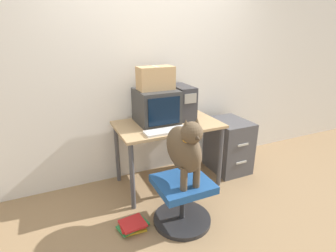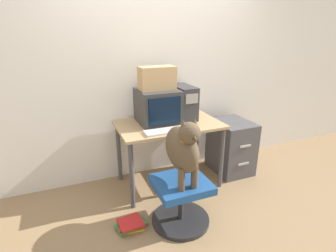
{
  "view_description": "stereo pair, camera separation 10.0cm",
  "coord_description": "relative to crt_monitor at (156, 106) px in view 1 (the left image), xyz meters",
  "views": [
    {
      "loc": [
        -1.16,
        -2.19,
        1.74
      ],
      "look_at": [
        -0.13,
        0.06,
        0.85
      ],
      "focal_mm": 28.0,
      "sensor_mm": 36.0,
      "label": 1
    },
    {
      "loc": [
        -1.07,
        -2.23,
        1.74
      ],
      "look_at": [
        -0.13,
        0.06,
        0.85
      ],
      "focal_mm": 28.0,
      "sensor_mm": 36.0,
      "label": 2
    }
  ],
  "objects": [
    {
      "name": "keyboard",
      "position": [
        -0.02,
        -0.33,
        -0.18
      ],
      "size": [
        0.46,
        0.16,
        0.03
      ],
      "color": "silver",
      "rests_on": "desk"
    },
    {
      "name": "pc_tower",
      "position": [
        0.34,
        0.04,
        0.0
      ],
      "size": [
        0.2,
        0.42,
        0.38
      ],
      "color": "#333338",
      "rests_on": "desk"
    },
    {
      "name": "wall_back",
      "position": [
        0.1,
        0.33,
        0.34
      ],
      "size": [
        8.0,
        0.05,
        2.6
      ],
      "color": "white",
      "rests_on": "ground_plane"
    },
    {
      "name": "filing_cabinet",
      "position": [
        0.97,
        -0.1,
        -0.62
      ],
      "size": [
        0.44,
        0.56,
        0.68
      ],
      "color": "#4C4C51",
      "rests_on": "ground_plane"
    },
    {
      "name": "computer_mouse",
      "position": [
        0.27,
        -0.34,
        -0.17
      ],
      "size": [
        0.06,
        0.04,
        0.03
      ],
      "color": "#333333",
      "rests_on": "desk"
    },
    {
      "name": "office_chair",
      "position": [
        -0.06,
        -0.78,
        -0.71
      ],
      "size": [
        0.56,
        0.56,
        0.45
      ],
      "color": "#262628",
      "rests_on": "ground_plane"
    },
    {
      "name": "cardboard_box",
      "position": [
        0.0,
        0.0,
        0.31
      ],
      "size": [
        0.39,
        0.2,
        0.25
      ],
      "color": "tan",
      "rests_on": "crt_monitor"
    },
    {
      "name": "ground_plane",
      "position": [
        0.1,
        -0.44,
        -0.96
      ],
      "size": [
        12.0,
        12.0,
        0.0
      ],
      "primitive_type": "plane",
      "color": "#937551"
    },
    {
      "name": "dog",
      "position": [
        -0.06,
        -0.79,
        -0.17
      ],
      "size": [
        0.23,
        0.53,
        0.64
      ],
      "color": "brown",
      "rests_on": "office_chair"
    },
    {
      "name": "book_stack_floor",
      "position": [
        -0.53,
        -0.68,
        -0.92
      ],
      "size": [
        0.31,
        0.24,
        0.08
      ],
      "color": "gold",
      "rests_on": "ground_plane"
    },
    {
      "name": "crt_monitor",
      "position": [
        0.0,
        0.0,
        0.0
      ],
      "size": [
        0.44,
        0.46,
        0.38
      ],
      "color": "#383838",
      "rests_on": "desk"
    },
    {
      "name": "desk",
      "position": [
        0.1,
        -0.09,
        -0.29
      ],
      "size": [
        1.16,
        0.7,
        0.77
      ],
      "color": "tan",
      "rests_on": "ground_plane"
    }
  ]
}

